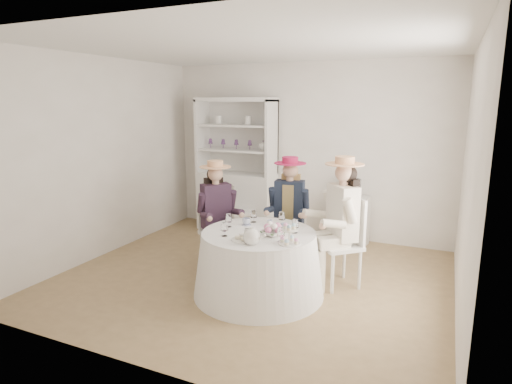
% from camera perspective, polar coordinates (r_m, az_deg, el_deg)
% --- Properties ---
extents(ground, '(4.50, 4.50, 0.00)m').
position_cam_1_polar(ground, '(5.32, -0.45, -11.34)').
color(ground, olive).
rests_on(ground, ground).
extents(ceiling, '(4.50, 4.50, 0.00)m').
position_cam_1_polar(ceiling, '(4.92, -0.51, 18.92)').
color(ceiling, white).
rests_on(ceiling, wall_back).
extents(wall_back, '(4.50, 0.00, 4.50)m').
position_cam_1_polar(wall_back, '(6.80, 6.63, 5.51)').
color(wall_back, silver).
rests_on(wall_back, ground).
extents(wall_front, '(4.50, 0.00, 4.50)m').
position_cam_1_polar(wall_front, '(3.27, -15.32, -1.81)').
color(wall_front, silver).
rests_on(wall_front, ground).
extents(wall_left, '(0.00, 4.50, 4.50)m').
position_cam_1_polar(wall_left, '(6.22, -19.71, 4.30)').
color(wall_left, silver).
rests_on(wall_left, ground).
extents(wall_right, '(0.00, 4.50, 4.50)m').
position_cam_1_polar(wall_right, '(4.50, 26.51, 1.06)').
color(wall_right, silver).
rests_on(wall_right, ground).
extents(tea_table, '(1.45, 1.45, 0.72)m').
position_cam_1_polar(tea_table, '(4.78, 0.36, -9.48)').
color(tea_table, white).
rests_on(tea_table, ground).
extents(hutch, '(1.30, 0.53, 2.17)m').
position_cam_1_polar(hutch, '(7.06, -2.51, 1.05)').
color(hutch, silver).
rests_on(hutch, ground).
extents(side_table, '(0.52, 0.52, 0.74)m').
position_cam_1_polar(side_table, '(6.49, 12.41, -3.84)').
color(side_table, silver).
rests_on(side_table, ground).
extents(hatbox, '(0.36, 0.36, 0.27)m').
position_cam_1_polar(hatbox, '(6.37, 12.61, 0.52)').
color(hatbox, black).
rests_on(hatbox, side_table).
extents(guest_left, '(0.59, 0.58, 1.39)m').
position_cam_1_polar(guest_left, '(5.43, -5.26, -2.18)').
color(guest_left, silver).
rests_on(guest_left, ground).
extents(guest_mid, '(0.53, 0.55, 1.43)m').
position_cam_1_polar(guest_mid, '(5.49, 4.43, -1.74)').
color(guest_mid, silver).
rests_on(guest_mid, ground).
extents(guest_right, '(0.65, 0.64, 1.51)m').
position_cam_1_polar(guest_right, '(4.92, 11.19, -2.98)').
color(guest_right, silver).
rests_on(guest_right, ground).
extents(spare_chair, '(0.51, 0.51, 0.89)m').
position_cam_1_polar(spare_chair, '(6.61, -2.68, -2.31)').
color(spare_chair, silver).
rests_on(spare_chair, ground).
extents(teacup_a, '(0.11, 0.11, 0.07)m').
position_cam_1_polar(teacup_a, '(4.90, -1.28, -4.04)').
color(teacup_a, white).
rests_on(teacup_a, tea_table).
extents(teacup_b, '(0.08, 0.08, 0.06)m').
position_cam_1_polar(teacup_b, '(4.89, 1.85, -4.19)').
color(teacup_b, white).
rests_on(teacup_b, tea_table).
extents(teacup_c, '(0.11, 0.11, 0.07)m').
position_cam_1_polar(teacup_c, '(4.73, 3.84, -4.71)').
color(teacup_c, white).
rests_on(teacup_c, tea_table).
extents(flower_bowl, '(0.26, 0.26, 0.05)m').
position_cam_1_polar(flower_bowl, '(4.53, 2.22, -5.55)').
color(flower_bowl, white).
rests_on(flower_bowl, tea_table).
extents(flower_arrangement, '(0.19, 0.19, 0.07)m').
position_cam_1_polar(flower_arrangement, '(4.52, 2.29, -4.75)').
color(flower_arrangement, pink).
rests_on(flower_arrangement, tea_table).
extents(table_teapot, '(0.24, 0.17, 0.18)m').
position_cam_1_polar(table_teapot, '(4.26, -0.56, -5.99)').
color(table_teapot, white).
rests_on(table_teapot, tea_table).
extents(sandwich_plate, '(0.24, 0.24, 0.05)m').
position_cam_1_polar(sandwich_plate, '(4.40, -1.76, -6.25)').
color(sandwich_plate, white).
rests_on(sandwich_plate, tea_table).
extents(cupcake_stand, '(0.22, 0.22, 0.20)m').
position_cam_1_polar(cupcake_stand, '(4.28, 4.46, -5.96)').
color(cupcake_stand, white).
rests_on(cupcake_stand, tea_table).
extents(stemware_set, '(0.84, 0.84, 0.15)m').
position_cam_1_polar(stemware_set, '(4.64, 0.37, -4.47)').
color(stemware_set, white).
rests_on(stemware_set, tea_table).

